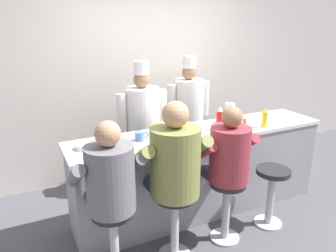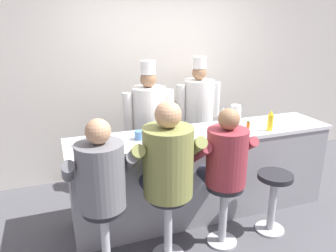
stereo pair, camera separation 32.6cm
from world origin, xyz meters
name	(u,v)px [view 1 (the left image)]	position (x,y,z in m)	size (l,w,h in m)	color
ground_plane	(214,222)	(0.00, 0.00, 0.00)	(20.00, 20.00, 0.00)	#4C4C51
wall_back	(153,76)	(0.00, 1.63, 1.35)	(10.00, 0.06, 2.70)	beige
diner_counter	(201,171)	(0.00, 0.30, 0.48)	(2.89, 0.60, 0.96)	gray
ketchup_bottle_red	(220,119)	(0.18, 0.25, 1.08)	(0.07, 0.07, 0.26)	red
mustard_bottle_yellow	(265,118)	(0.68, 0.11, 1.06)	(0.06, 0.06, 0.22)	yellow
hot_sauce_bottle_orange	(244,125)	(0.40, 0.11, 1.02)	(0.04, 0.04, 0.13)	orange
water_pitcher_clear	(229,113)	(0.44, 0.43, 1.07)	(0.13, 0.11, 0.22)	silver
breakfast_plate	(114,150)	(-1.03, 0.14, 0.97)	(0.28, 0.28, 0.05)	white
cereal_bowl	(83,146)	(-1.26, 0.33, 0.98)	(0.15, 0.15, 0.05)	white
coffee_mug_blue	(140,136)	(-0.71, 0.31, 1.00)	(0.14, 0.09, 0.09)	#4C7AB2
diner_seated_grey	(110,183)	(-1.18, -0.24, 0.86)	(0.58, 0.58, 1.39)	#B2B5BA
diner_seated_olive	(173,165)	(-0.62, -0.23, 0.90)	(0.65, 0.65, 1.47)	#B2B5BA
diner_seated_maroon	(227,159)	(-0.06, -0.24, 0.85)	(0.57, 0.56, 1.36)	#B2B5BA
empty_stool_round	(272,188)	(0.51, -0.27, 0.43)	(0.35, 0.35, 0.64)	#B2B5BA
cook_in_whites_near	(143,122)	(-0.39, 1.04, 0.90)	(0.64, 0.41, 1.64)	#232328
cook_in_whites_far	(188,110)	(0.39, 1.30, 0.90)	(0.64, 0.41, 1.63)	#232328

